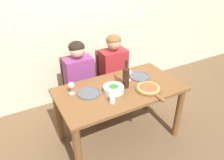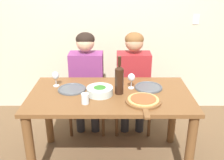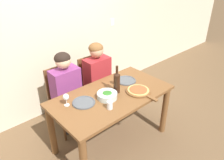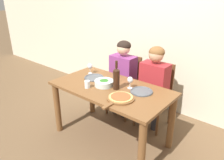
{
  "view_description": "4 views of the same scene",
  "coord_description": "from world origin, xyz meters",
  "px_view_note": "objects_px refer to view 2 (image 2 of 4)",
  "views": [
    {
      "loc": [
        -1.13,
        -1.88,
        2.17
      ],
      "look_at": [
        -0.08,
        0.04,
        0.89
      ],
      "focal_mm": 35.0,
      "sensor_mm": 36.0,
      "label": 1
    },
    {
      "loc": [
        0.02,
        -2.2,
        1.81
      ],
      "look_at": [
        0.03,
        0.14,
        0.85
      ],
      "focal_mm": 42.0,
      "sensor_mm": 36.0,
      "label": 2
    },
    {
      "loc": [
        -1.52,
        -1.69,
        2.22
      ],
      "look_at": [
        0.09,
        0.09,
        0.9
      ],
      "focal_mm": 35.0,
      "sensor_mm": 36.0,
      "label": 3
    },
    {
      "loc": [
        1.59,
        -1.9,
        1.91
      ],
      "look_at": [
        0.02,
        -0.0,
        0.87
      ],
      "focal_mm": 35.0,
      "sensor_mm": 36.0,
      "label": 4
    }
  ],
  "objects_px": {
    "person_man": "(132,75)",
    "wine_glass_right": "(130,78)",
    "broccoli_bowl": "(99,91)",
    "pizza_on_board": "(142,101)",
    "dinner_plate_right": "(147,87)",
    "wine_glass_left": "(54,76)",
    "water_tumbler": "(84,99)",
    "chair_left": "(87,89)",
    "wine_bottle": "(118,79)",
    "dinner_plate_left": "(71,89)",
    "person_woman": "(85,75)",
    "chair_right": "(131,89)"
  },
  "relations": [
    {
      "from": "chair_right",
      "to": "wine_bottle",
      "type": "bearing_deg",
      "value": -104.15
    },
    {
      "from": "chair_left",
      "to": "person_man",
      "type": "relative_size",
      "value": 0.78
    },
    {
      "from": "wine_glass_right",
      "to": "person_man",
      "type": "bearing_deg",
      "value": 82.87
    },
    {
      "from": "wine_glass_right",
      "to": "water_tumbler",
      "type": "relative_size",
      "value": 1.65
    },
    {
      "from": "chair_left",
      "to": "broccoli_bowl",
      "type": "height_order",
      "value": "chair_left"
    },
    {
      "from": "chair_left",
      "to": "dinner_plate_right",
      "type": "xyz_separation_m",
      "value": [
        0.65,
        -0.6,
        0.28
      ]
    },
    {
      "from": "chair_right",
      "to": "dinner_plate_right",
      "type": "relative_size",
      "value": 3.51
    },
    {
      "from": "chair_left",
      "to": "wine_bottle",
      "type": "xyz_separation_m",
      "value": [
        0.36,
        -0.71,
        0.42
      ]
    },
    {
      "from": "chair_right",
      "to": "chair_left",
      "type": "bearing_deg",
      "value": 180.0
    },
    {
      "from": "chair_left",
      "to": "wine_glass_left",
      "type": "height_order",
      "value": "chair_left"
    },
    {
      "from": "chair_right",
      "to": "person_man",
      "type": "bearing_deg",
      "value": -90.0
    },
    {
      "from": "dinner_plate_left",
      "to": "water_tumbler",
      "type": "relative_size",
      "value": 2.93
    },
    {
      "from": "chair_left",
      "to": "pizza_on_board",
      "type": "bearing_deg",
      "value": -57.94
    },
    {
      "from": "wine_bottle",
      "to": "dinner_plate_left",
      "type": "xyz_separation_m",
      "value": [
        -0.45,
        0.07,
        -0.13
      ]
    },
    {
      "from": "dinner_plate_left",
      "to": "wine_glass_right",
      "type": "bearing_deg",
      "value": 4.22
    },
    {
      "from": "person_woman",
      "to": "chair_left",
      "type": "bearing_deg",
      "value": 90.0
    },
    {
      "from": "chair_left",
      "to": "wine_glass_left",
      "type": "relative_size",
      "value": 6.22
    },
    {
      "from": "broccoli_bowl",
      "to": "wine_glass_right",
      "type": "height_order",
      "value": "wine_glass_right"
    },
    {
      "from": "wine_bottle",
      "to": "dinner_plate_right",
      "type": "height_order",
      "value": "wine_bottle"
    },
    {
      "from": "person_woman",
      "to": "pizza_on_board",
      "type": "distance_m",
      "value": 0.97
    },
    {
      "from": "wine_bottle",
      "to": "dinner_plate_right",
      "type": "xyz_separation_m",
      "value": [
        0.29,
        0.12,
        -0.13
      ]
    },
    {
      "from": "dinner_plate_right",
      "to": "wine_glass_right",
      "type": "distance_m",
      "value": 0.19
    },
    {
      "from": "chair_left",
      "to": "wine_glass_right",
      "type": "bearing_deg",
      "value": -51.24
    },
    {
      "from": "chair_right",
      "to": "wine_bottle",
      "type": "relative_size",
      "value": 2.62
    },
    {
      "from": "person_woman",
      "to": "broccoli_bowl",
      "type": "relative_size",
      "value": 4.99
    },
    {
      "from": "wine_glass_left",
      "to": "water_tumbler",
      "type": "xyz_separation_m",
      "value": [
        0.32,
        -0.37,
        -0.06
      ]
    },
    {
      "from": "person_man",
      "to": "pizza_on_board",
      "type": "xyz_separation_m",
      "value": [
        0.02,
        -0.79,
        0.06
      ]
    },
    {
      "from": "dinner_plate_left",
      "to": "person_woman",
      "type": "bearing_deg",
      "value": 80.45
    },
    {
      "from": "pizza_on_board",
      "to": "wine_glass_left",
      "type": "xyz_separation_m",
      "value": [
        -0.82,
        0.36,
        0.09
      ]
    },
    {
      "from": "dinner_plate_right",
      "to": "pizza_on_board",
      "type": "distance_m",
      "value": 0.32
    },
    {
      "from": "broccoli_bowl",
      "to": "dinner_plate_left",
      "type": "relative_size",
      "value": 0.9
    },
    {
      "from": "chair_left",
      "to": "chair_right",
      "type": "bearing_deg",
      "value": 0.0
    },
    {
      "from": "person_woman",
      "to": "person_man",
      "type": "height_order",
      "value": "same"
    },
    {
      "from": "broccoli_bowl",
      "to": "dinner_plate_left",
      "type": "height_order",
      "value": "broccoli_bowl"
    },
    {
      "from": "chair_right",
      "to": "dinner_plate_left",
      "type": "xyz_separation_m",
      "value": [
        -0.63,
        -0.64,
        0.28
      ]
    },
    {
      "from": "pizza_on_board",
      "to": "water_tumbler",
      "type": "bearing_deg",
      "value": -177.9
    },
    {
      "from": "pizza_on_board",
      "to": "chair_left",
      "type": "bearing_deg",
      "value": 122.06
    },
    {
      "from": "wine_glass_right",
      "to": "water_tumbler",
      "type": "bearing_deg",
      "value": -142.09
    },
    {
      "from": "chair_left",
      "to": "dinner_plate_left",
      "type": "height_order",
      "value": "chair_left"
    },
    {
      "from": "chair_left",
      "to": "wine_glass_right",
      "type": "distance_m",
      "value": 0.86
    },
    {
      "from": "wine_bottle",
      "to": "water_tumbler",
      "type": "bearing_deg",
      "value": -144.9
    },
    {
      "from": "broccoli_bowl",
      "to": "wine_glass_right",
      "type": "xyz_separation_m",
      "value": [
        0.3,
        0.14,
        0.07
      ]
    },
    {
      "from": "person_man",
      "to": "wine_glass_left",
      "type": "relative_size",
      "value": 8.0
    },
    {
      "from": "chair_left",
      "to": "dinner_plate_right",
      "type": "bearing_deg",
      "value": -42.6
    },
    {
      "from": "wine_bottle",
      "to": "person_woman",
      "type": "bearing_deg",
      "value": 121.08
    },
    {
      "from": "chair_right",
      "to": "wine_glass_left",
      "type": "distance_m",
      "value": 1.04
    },
    {
      "from": "broccoli_bowl",
      "to": "pizza_on_board",
      "type": "relative_size",
      "value": 0.54
    },
    {
      "from": "person_man",
      "to": "wine_glass_right",
      "type": "relative_size",
      "value": 8.0
    },
    {
      "from": "person_woman",
      "to": "dinner_plate_right",
      "type": "height_order",
      "value": "person_woman"
    },
    {
      "from": "person_woman",
      "to": "wine_glass_left",
      "type": "bearing_deg",
      "value": -120.73
    }
  ]
}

